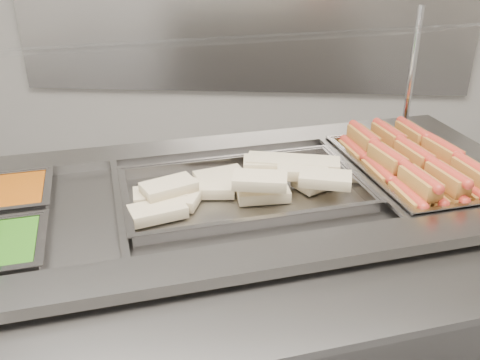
# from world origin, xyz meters

# --- Properties ---
(back_panel) EXTENTS (3.00, 0.04, 1.20)m
(back_panel) POSITION_xyz_m (0.00, 2.45, 1.20)
(back_panel) COLOR gray
(back_panel) RESTS_ON ground
(steam_counter) EXTENTS (2.13, 1.44, 0.94)m
(steam_counter) POSITION_xyz_m (0.06, 0.33, 0.47)
(steam_counter) COLOR gray
(steam_counter) RESTS_ON ground
(tray_rail) EXTENTS (1.86, 0.94, 0.05)m
(tray_rail) POSITION_xyz_m (0.23, -0.18, 0.88)
(tray_rail) COLOR gray
(tray_rail) RESTS_ON steam_counter
(sneeze_guard) EXTENTS (1.72, 0.84, 0.46)m
(sneeze_guard) POSITION_xyz_m (-0.01, 0.54, 1.31)
(sneeze_guard) COLOR silver
(sneeze_guard) RESTS_ON steam_counter
(pan_hotdogs) EXTENTS (0.52, 0.66, 0.10)m
(pan_hotdogs) POSITION_xyz_m (0.68, 0.54, 0.89)
(pan_hotdogs) COLOR #969393
(pan_hotdogs) RESTS_ON steam_counter
(pan_wraps) EXTENTS (0.80, 0.62, 0.07)m
(pan_wraps) POSITION_xyz_m (0.12, 0.35, 0.91)
(pan_wraps) COLOR #969393
(pan_wraps) RESTS_ON steam_counter
(hotdogs_in_buns) EXTENTS (0.46, 0.58, 0.12)m
(hotdogs_in_buns) POSITION_xyz_m (0.68, 0.53, 0.94)
(hotdogs_in_buns) COLOR brown
(hotdogs_in_buns) RESTS_ON pan_hotdogs
(tortilla_wraps) EXTENTS (0.66, 0.41, 0.10)m
(tortilla_wraps) POSITION_xyz_m (0.13, 0.36, 0.94)
(tortilla_wraps) COLOR beige
(tortilla_wraps) RESTS_ON pan_wraps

